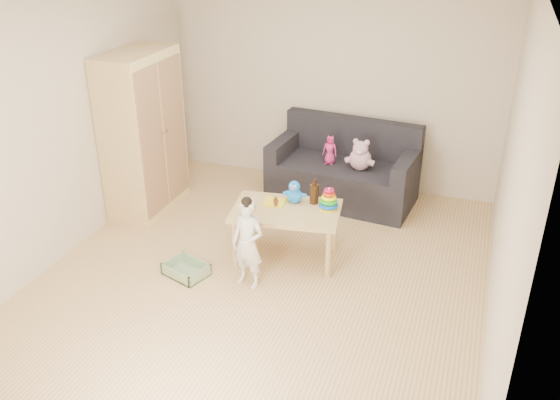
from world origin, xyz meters
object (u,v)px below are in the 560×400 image
at_px(sofa, 342,182).
at_px(play_table, 286,234).
at_px(toddler, 248,244).
at_px(wardrobe, 143,134).

bearing_deg(sofa, play_table, -92.25).
relative_size(sofa, toddler, 1.96).
relative_size(play_table, toddler, 1.21).
height_order(sofa, play_table, play_table).
relative_size(sofa, play_table, 1.61).
bearing_deg(sofa, wardrobe, -150.17).
height_order(play_table, toddler, toddler).
bearing_deg(wardrobe, play_table, -15.91).
relative_size(wardrobe, play_table, 1.75).
xyz_separation_m(sofa, toddler, (-0.37, -1.99, 0.19)).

